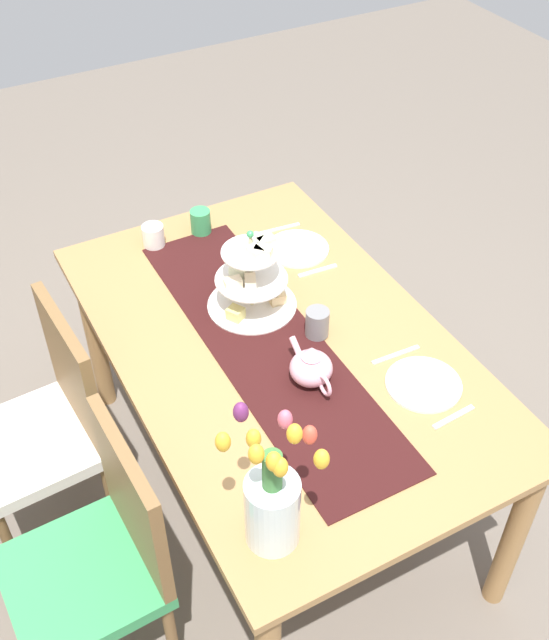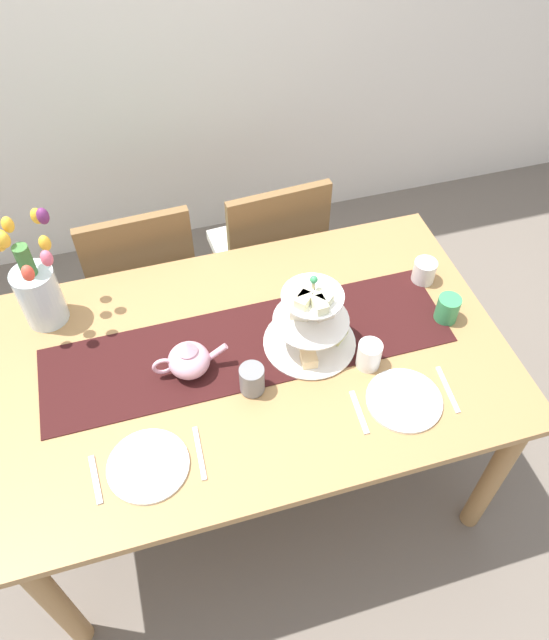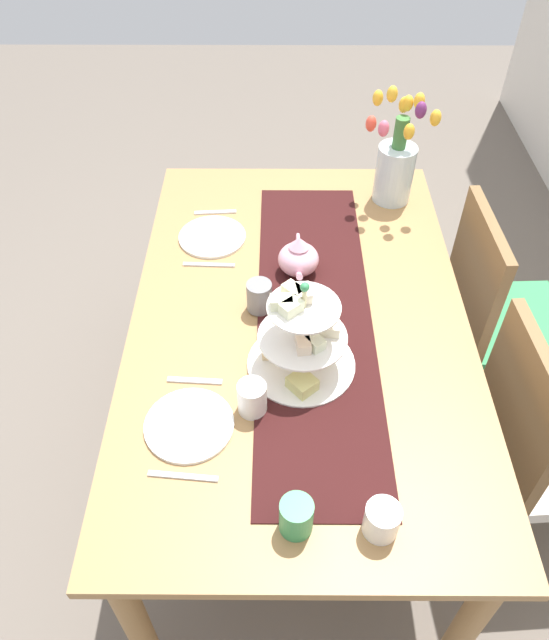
{
  "view_description": "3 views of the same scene",
  "coord_description": "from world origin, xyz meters",
  "px_view_note": "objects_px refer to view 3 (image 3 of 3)",
  "views": [
    {
      "loc": [
        -1.56,
        0.85,
        2.46
      ],
      "look_at": [
        -0.0,
        0.02,
        0.87
      ],
      "focal_mm": 42.97,
      "sensor_mm": 36.0,
      "label": 1
    },
    {
      "loc": [
        -0.26,
        -1.16,
        2.33
      ],
      "look_at": [
        0.1,
        0.07,
        0.84
      ],
      "focal_mm": 34.29,
      "sensor_mm": 36.0,
      "label": 2
    },
    {
      "loc": [
        1.28,
        -0.07,
        2.08
      ],
      "look_at": [
        0.09,
        -0.07,
        0.85
      ],
      "focal_mm": 34.16,
      "sensor_mm": 36.0,
      "label": 3
    }
  ],
  "objects_px": {
    "teapot": "(298,258)",
    "knife_left": "(209,265)",
    "tiered_cake_stand": "(302,341)",
    "chair_left": "(495,312)",
    "cream_jug": "(382,520)",
    "fork_left": "(215,212)",
    "chair_right": "(541,442)",
    "mug_white_text": "(252,398)",
    "dining_table": "(298,339)",
    "dinner_plate_right": "(189,425)",
    "mug_grey": "(259,296)",
    "knife_right": "(183,476)",
    "mug_orange": "(296,517)",
    "fork_right": "(195,381)",
    "dinner_plate_left": "(212,237)",
    "tulip_vase": "(396,163)"
  },
  "relations": [
    {
      "from": "knife_right",
      "to": "teapot",
      "type": "bearing_deg",
      "value": 158.6
    },
    {
      "from": "chair_right",
      "to": "cream_jug",
      "type": "xyz_separation_m",
      "value": [
        0.4,
        -0.57,
        0.31
      ]
    },
    {
      "from": "knife_left",
      "to": "knife_right",
      "type": "distance_m",
      "value": 0.77
    },
    {
      "from": "fork_right",
      "to": "knife_right",
      "type": "xyz_separation_m",
      "value": [
        0.29,
        0.0,
        0.0
      ]
    },
    {
      "from": "dinner_plate_left",
      "to": "knife_left",
      "type": "xyz_separation_m",
      "value": [
        0.14,
        0.0,
        -0.0
      ]
    },
    {
      "from": "dinner_plate_right",
      "to": "mug_grey",
      "type": "height_order",
      "value": "mug_grey"
    },
    {
      "from": "fork_left",
      "to": "mug_orange",
      "type": "bearing_deg",
      "value": 12.67
    },
    {
      "from": "dining_table",
      "to": "cream_jug",
      "type": "distance_m",
      "value": 0.7
    },
    {
      "from": "fork_right",
      "to": "mug_white_text",
      "type": "height_order",
      "value": "mug_white_text"
    },
    {
      "from": "fork_left",
      "to": "fork_right",
      "type": "xyz_separation_m",
      "value": [
        0.77,
        0.0,
        0.0
      ]
    },
    {
      "from": "knife_left",
      "to": "mug_orange",
      "type": "relative_size",
      "value": 1.79
    },
    {
      "from": "cream_jug",
      "to": "fork_left",
      "type": "bearing_deg",
      "value": -159.13
    },
    {
      "from": "fork_right",
      "to": "mug_grey",
      "type": "distance_m",
      "value": 0.33
    },
    {
      "from": "cream_jug",
      "to": "mug_orange",
      "type": "height_order",
      "value": "mug_orange"
    },
    {
      "from": "dinner_plate_left",
      "to": "fork_right",
      "type": "height_order",
      "value": "dinner_plate_left"
    },
    {
      "from": "dinner_plate_right",
      "to": "mug_white_text",
      "type": "distance_m",
      "value": 0.17
    },
    {
      "from": "tiered_cake_stand",
      "to": "chair_left",
      "type": "bearing_deg",
      "value": 123.54
    },
    {
      "from": "fork_right",
      "to": "tiered_cake_stand",
      "type": "bearing_deg",
      "value": 100.79
    },
    {
      "from": "mug_white_text",
      "to": "fork_right",
      "type": "bearing_deg",
      "value": -119.67
    },
    {
      "from": "dinner_plate_left",
      "to": "mug_orange",
      "type": "xyz_separation_m",
      "value": [
        1.04,
        0.27,
        0.04
      ]
    },
    {
      "from": "tulip_vase",
      "to": "cream_jug",
      "type": "relative_size",
      "value": 4.94
    },
    {
      "from": "mug_white_text",
      "to": "teapot",
      "type": "bearing_deg",
      "value": 166.47
    },
    {
      "from": "tiered_cake_stand",
      "to": "dinner_plate_right",
      "type": "height_order",
      "value": "tiered_cake_stand"
    },
    {
      "from": "fork_left",
      "to": "dinner_plate_right",
      "type": "relative_size",
      "value": 0.65
    },
    {
      "from": "fork_left",
      "to": "mug_grey",
      "type": "distance_m",
      "value": 0.52
    },
    {
      "from": "teapot",
      "to": "dinner_plate_left",
      "type": "distance_m",
      "value": 0.34
    },
    {
      "from": "fork_right",
      "to": "mug_grey",
      "type": "xyz_separation_m",
      "value": [
        -0.28,
        0.17,
        0.05
      ]
    },
    {
      "from": "tiered_cake_stand",
      "to": "knife_left",
      "type": "distance_m",
      "value": 0.53
    },
    {
      "from": "dinner_plate_left",
      "to": "mug_white_text",
      "type": "relative_size",
      "value": 2.42
    },
    {
      "from": "mug_grey",
      "to": "cream_jug",
      "type": "bearing_deg",
      "value": 22.06
    },
    {
      "from": "teapot",
      "to": "cream_jug",
      "type": "distance_m",
      "value": 0.88
    },
    {
      "from": "mug_white_text",
      "to": "mug_grey",
      "type": "bearing_deg",
      "value": 178.46
    },
    {
      "from": "tiered_cake_stand",
      "to": "mug_white_text",
      "type": "relative_size",
      "value": 3.2
    },
    {
      "from": "knife_left",
      "to": "mug_white_text",
      "type": "relative_size",
      "value": 1.79
    },
    {
      "from": "knife_right",
      "to": "chair_left",
      "type": "bearing_deg",
      "value": 129.09
    },
    {
      "from": "teapot",
      "to": "chair_right",
      "type": "bearing_deg",
      "value": 57.6
    },
    {
      "from": "dining_table",
      "to": "dinner_plate_left",
      "type": "distance_m",
      "value": 0.49
    },
    {
      "from": "tulip_vase",
      "to": "dinner_plate_right",
      "type": "bearing_deg",
      "value": -32.4
    },
    {
      "from": "fork_left",
      "to": "fork_right",
      "type": "relative_size",
      "value": 1.0
    },
    {
      "from": "teapot",
      "to": "knife_left",
      "type": "distance_m",
      "value": 0.3
    },
    {
      "from": "tulip_vase",
      "to": "fork_right",
      "type": "height_order",
      "value": "tulip_vase"
    },
    {
      "from": "chair_right",
      "to": "mug_white_text",
      "type": "height_order",
      "value": "chair_right"
    },
    {
      "from": "dining_table",
      "to": "cream_jug",
      "type": "relative_size",
      "value": 19.15
    },
    {
      "from": "dining_table",
      "to": "teapot",
      "type": "bearing_deg",
      "value": 180.0
    },
    {
      "from": "dining_table",
      "to": "chair_left",
      "type": "height_order",
      "value": "chair_left"
    },
    {
      "from": "tiered_cake_stand",
      "to": "mug_orange",
      "type": "distance_m",
      "value": 0.47
    },
    {
      "from": "chair_left",
      "to": "dinner_plate_right",
      "type": "bearing_deg",
      "value": -56.16
    },
    {
      "from": "teapot",
      "to": "fork_right",
      "type": "height_order",
      "value": "teapot"
    },
    {
      "from": "dinner_plate_left",
      "to": "fork_left",
      "type": "bearing_deg",
      "value": 180.0
    },
    {
      "from": "knife_right",
      "to": "mug_orange",
      "type": "bearing_deg",
      "value": 65.25
    }
  ]
}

